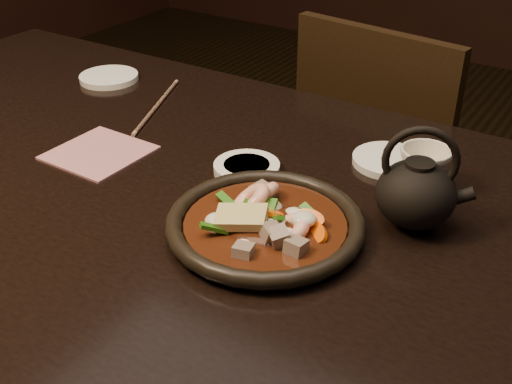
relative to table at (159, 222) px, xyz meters
The scene contains 11 objects.
table is the anchor object (origin of this frame).
chair 0.73m from the table, 79.02° to the left, with size 0.46×0.46×0.86m.
plate 0.24m from the table, ahead, with size 0.27×0.27×0.03m.
stirfry 0.24m from the table, ahead, with size 0.19×0.17×0.06m.
soy_dish 0.17m from the table, 44.02° to the left, with size 0.11×0.11×0.01m, color white.
saucer_left 0.47m from the table, 142.68° to the left, with size 0.12×0.12×0.01m, color white.
saucer_right 0.39m from the table, 41.34° to the left, with size 0.12×0.12×0.01m, color white.
tea_cup 0.43m from the table, 28.62° to the left, with size 0.08×0.07×0.08m, color silver.
chopsticks 0.30m from the table, 129.82° to the left, with size 0.11×0.25×0.01m.
napkin 0.16m from the table, behind, with size 0.15×0.15×0.00m, color #AB696E.
teapot 0.42m from the table, 14.49° to the left, with size 0.13×0.11×0.15m.
Camera 1 is at (0.60, -0.65, 1.25)m, focal length 45.00 mm.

